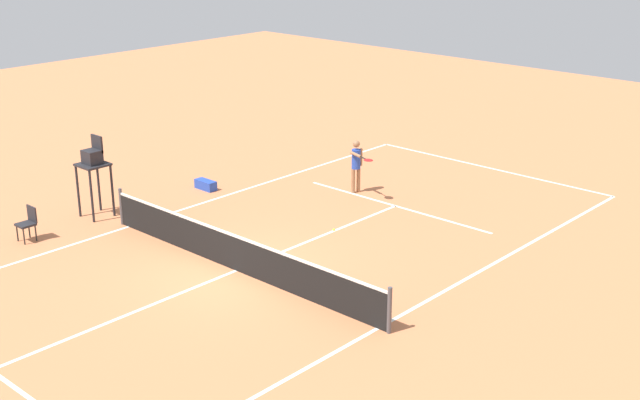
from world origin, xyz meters
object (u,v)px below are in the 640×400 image
at_px(courtside_chair_near, 28,222).
at_px(tennis_ball, 334,230).
at_px(player_serving, 357,162).
at_px(equipment_bag, 206,185).
at_px(umpire_chair, 93,164).

bearing_deg(courtside_chair_near, tennis_ball, -132.67).
relative_size(tennis_ball, courtside_chair_near, 0.07).
height_order(player_serving, courtside_chair_near, player_serving).
xyz_separation_m(player_serving, equipment_bag, (3.80, 3.00, -0.86)).
distance_m(tennis_ball, courtside_chair_near, 8.35).
relative_size(umpire_chair, equipment_bag, 3.17).
distance_m(player_serving, courtside_chair_near, 9.93).
relative_size(player_serving, umpire_chair, 0.71).
distance_m(umpire_chair, courtside_chair_near, 2.59).
xyz_separation_m(player_serving, courtside_chair_near, (3.98, 9.09, -0.48)).
bearing_deg(player_serving, tennis_ball, 46.80).
bearing_deg(equipment_bag, umpire_chair, 83.16).
distance_m(player_serving, equipment_bag, 4.92).
bearing_deg(courtside_chair_near, player_serving, -113.66).
bearing_deg(equipment_bag, courtside_chair_near, 88.31).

